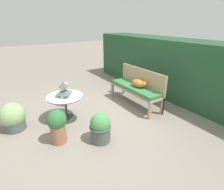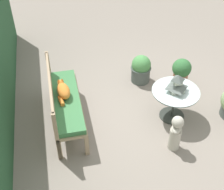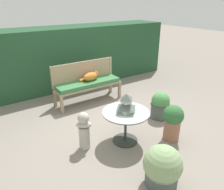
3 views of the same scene
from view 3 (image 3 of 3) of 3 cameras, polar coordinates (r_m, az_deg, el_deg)
name	(u,v)px [view 3 (image 3 of 3)]	position (r m, az deg, el deg)	size (l,w,h in m)	color
ground	(116,120)	(4.54, 0.96, -6.43)	(30.00, 30.00, 0.00)	gray
foliage_hedge_back	(64,57)	(6.34, -12.51, 9.69)	(6.40, 1.07, 1.62)	#234C2D
garden_bench	(88,85)	(5.17, -6.24, 2.71)	(1.59, 0.47, 0.52)	tan
bench_backrest	(83,72)	(5.28, -7.48, 5.85)	(1.59, 0.06, 0.95)	tan
cat	(91,76)	(5.18, -5.63, 4.84)	(0.50, 0.25, 0.22)	orange
patio_table	(126,118)	(3.68, 3.61, -6.04)	(0.79, 0.79, 0.57)	#2D332D
pagoda_birdhouse	(126,104)	(3.56, 3.72, -2.44)	(0.29, 0.29, 0.32)	#B2BCA8
garden_bust	(84,130)	(3.60, -7.31, -9.09)	(0.30, 0.26, 0.66)	#B7B2A3
potted_plant_table_far	(160,105)	(4.60, 12.48, -2.65)	(0.40, 0.40, 0.57)	#4C5651
potted_plant_table_near	(173,121)	(3.92, 15.57, -6.51)	(0.36, 0.36, 0.65)	#9E664C
potted_plant_patio_mid	(162,167)	(3.05, 13.02, -17.93)	(0.51, 0.51, 0.58)	#4C5651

